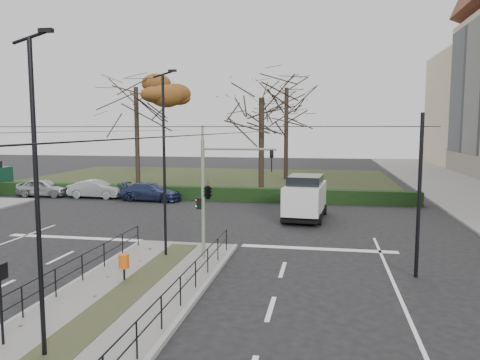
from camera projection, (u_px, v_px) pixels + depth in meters
The scene contains 17 objects.
ground at pixel (148, 279), 16.96m from camera, with size 140.00×140.00×0.00m, color black.
median_island at pixel (118, 302), 14.50m from camera, with size 4.40×15.00×0.14m, color slate.
park at pixel (207, 179), 49.31m from camera, with size 38.00×26.00×0.10m, color #242E17.
hedge at pixel (164, 192), 36.16m from camera, with size 38.00×1.00×1.00m, color black.
median_railing at pixel (116, 275), 14.31m from camera, with size 4.14×13.24×0.92m.
catenary at pixel (162, 180), 18.16m from camera, with size 20.00×34.00×6.00m.
traffic_light at pixel (210, 190), 18.97m from camera, with size 3.30×1.87×4.85m.
litter_bin at pixel (124, 262), 16.38m from camera, with size 0.36×0.36×0.91m.
streetlamp_median_near at pixel (38, 196), 10.56m from camera, with size 0.62×0.13×7.45m.
streetlamp_median_far at pixel (165, 163), 19.18m from camera, with size 0.64×0.13×7.64m.
parked_car_first at pixel (43, 188), 37.29m from camera, with size 1.68×4.19×1.43m, color #A1A4A8.
parked_car_second at pixel (96, 189), 36.50m from camera, with size 1.47×4.22×1.39m, color #A1A4A8.
parked_car_third at pixel (151, 192), 35.12m from camera, with size 1.90×4.69×1.36m, color #21294D.
white_van at pixel (305, 196), 28.05m from camera, with size 2.62×5.20×2.63m.
rust_tree at pixel (136, 87), 45.01m from camera, with size 9.66×9.66×12.18m.
bare_tree_center at pixel (287, 95), 48.28m from camera, with size 7.49×7.49×12.59m.
bare_tree_near at pixel (262, 105), 36.68m from camera, with size 6.94×6.94×10.25m.
Camera 1 is at (6.24, -15.58, 5.45)m, focal length 35.00 mm.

